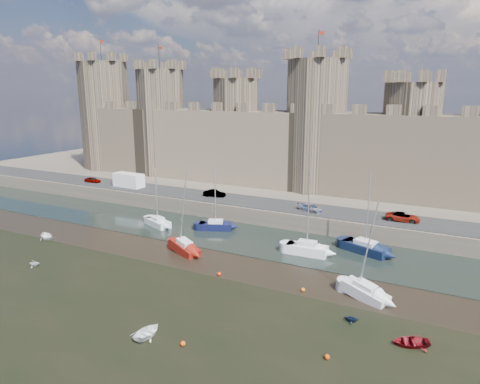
# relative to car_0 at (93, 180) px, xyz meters

# --- Properties ---
(ground) EXTENTS (160.00, 160.00, 0.00)m
(ground) POSITION_rel_car_0_xyz_m (38.37, -33.36, -3.06)
(ground) COLOR black
(ground) RESTS_ON ground
(seaweed_patch) EXTENTS (70.00, 34.00, 0.01)m
(seaweed_patch) POSITION_rel_car_0_xyz_m (38.37, -39.36, -3.06)
(seaweed_patch) COLOR black
(seaweed_patch) RESTS_ON ground
(water_channel) EXTENTS (160.00, 12.00, 0.08)m
(water_channel) POSITION_rel_car_0_xyz_m (38.37, -9.36, -3.02)
(water_channel) COLOR black
(water_channel) RESTS_ON ground
(quay) EXTENTS (160.00, 60.00, 2.50)m
(quay) POSITION_rel_car_0_xyz_m (38.37, 26.64, -1.81)
(quay) COLOR #4C443A
(quay) RESTS_ON ground
(road) EXTENTS (160.00, 7.00, 0.10)m
(road) POSITION_rel_car_0_xyz_m (38.37, 0.64, -0.51)
(road) COLOR black
(road) RESTS_ON quay
(castle) EXTENTS (108.50, 11.00, 29.00)m
(castle) POSITION_rel_car_0_xyz_m (37.73, 14.64, 8.61)
(castle) COLOR #42382B
(castle) RESTS_ON quay
(car_0) EXTENTS (3.40, 1.57, 1.13)m
(car_0) POSITION_rel_car_0_xyz_m (0.00, 0.00, 0.00)
(car_0) COLOR gray
(car_0) RESTS_ON quay
(car_1) EXTENTS (3.94, 1.93, 1.24)m
(car_1) POSITION_rel_car_0_xyz_m (27.35, 0.81, 0.06)
(car_1) COLOR gray
(car_1) RESTS_ON quay
(car_2) EXTENTS (4.25, 2.66, 1.15)m
(car_2) POSITION_rel_car_0_xyz_m (44.85, -0.49, 0.01)
(car_2) COLOR gray
(car_2) RESTS_ON quay
(car_3) EXTENTS (4.65, 2.23, 1.28)m
(car_3) POSITION_rel_car_0_xyz_m (57.81, 0.49, 0.08)
(car_3) COLOR gray
(car_3) RESTS_ON quay
(van) EXTENTS (6.14, 2.78, 2.62)m
(van) POSITION_rel_car_0_xyz_m (9.13, 0.14, 0.74)
(van) COLOR silver
(van) RESTS_ON quay
(sailboat_0) EXTENTS (5.17, 3.53, 9.01)m
(sailboat_0) POSITION_rel_car_0_xyz_m (23.93, -10.52, -2.34)
(sailboat_0) COLOR silver
(sailboat_0) RESTS_ON ground
(sailboat_1) EXTENTS (5.15, 3.59, 9.62)m
(sailboat_1) POSITION_rel_car_0_xyz_m (32.72, -8.07, -2.29)
(sailboat_1) COLOR black
(sailboat_1) RESTS_ON ground
(sailboat_2) EXTENTS (5.24, 2.23, 11.11)m
(sailboat_2) POSITION_rel_car_0_xyz_m (47.93, -11.39, -2.20)
(sailboat_2) COLOR white
(sailboat_2) RESTS_ON ground
(sailboat_3) EXTENTS (6.37, 4.23, 10.41)m
(sailboat_3) POSITION_rel_car_0_xyz_m (54.40, -7.47, -2.26)
(sailboat_3) COLOR black
(sailboat_3) RESTS_ON ground
(sailboat_4) EXTENTS (5.06, 3.52, 11.02)m
(sailboat_4) POSITION_rel_car_0_xyz_m (33.82, -17.87, -2.27)
(sailboat_4) COLOR maroon
(sailboat_4) RESTS_ON ground
(sailboat_5) EXTENTS (5.11, 3.54, 10.28)m
(sailboat_5) POSITION_rel_car_0_xyz_m (56.79, -19.91, -2.32)
(sailboat_5) COLOR silver
(sailboat_5) RESTS_ON ground
(dinghy_2) EXTENTS (2.21, 3.03, 0.61)m
(dinghy_2) POSITION_rel_car_0_xyz_m (41.74, -35.11, -2.76)
(dinghy_2) COLOR white
(dinghy_2) RESTS_ON ground
(dinghy_3) EXTENTS (1.66, 1.48, 0.79)m
(dinghy_3) POSITION_rel_car_0_xyz_m (20.40, -29.51, -2.67)
(dinghy_3) COLOR silver
(dinghy_3) RESTS_ON ground
(dinghy_4) EXTENTS (3.57, 3.10, 0.62)m
(dinghy_4) POSITION_rel_car_0_xyz_m (61.74, -26.59, -2.76)
(dinghy_4) COLOR maroon
(dinghy_4) RESTS_ON ground
(dinghy_6) EXTENTS (3.64, 3.25, 0.62)m
(dinghy_6) POSITION_rel_car_0_xyz_m (13.35, -22.02, -2.75)
(dinghy_6) COLOR silver
(dinghy_6) RESTS_ON ground
(dinghy_7) EXTENTS (1.42, 1.26, 0.69)m
(dinghy_7) POSITION_rel_car_0_xyz_m (56.61, -25.08, -2.72)
(dinghy_7) COLOR black
(dinghy_7) RESTS_ON ground
(buoy_1) EXTENTS (0.46, 0.46, 0.46)m
(buoy_1) POSITION_rel_car_0_xyz_m (41.17, -21.90, -2.83)
(buoy_1) COLOR #FA230B
(buoy_1) RESTS_ON ground
(buoy_2) EXTENTS (0.43, 0.43, 0.43)m
(buoy_2) POSITION_rel_car_0_xyz_m (45.26, -35.01, -2.85)
(buoy_2) COLOR #E1470A
(buoy_2) RESTS_ON ground
(buoy_3) EXTENTS (0.42, 0.42, 0.42)m
(buoy_3) POSITION_rel_car_0_xyz_m (50.83, -21.36, -2.85)
(buoy_3) COLOR orange
(buoy_3) RESTS_ON ground
(buoy_5) EXTENTS (0.43, 0.43, 0.43)m
(buoy_5) POSITION_rel_car_0_xyz_m (56.18, -31.44, -2.85)
(buoy_5) COLOR red
(buoy_5) RESTS_ON ground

